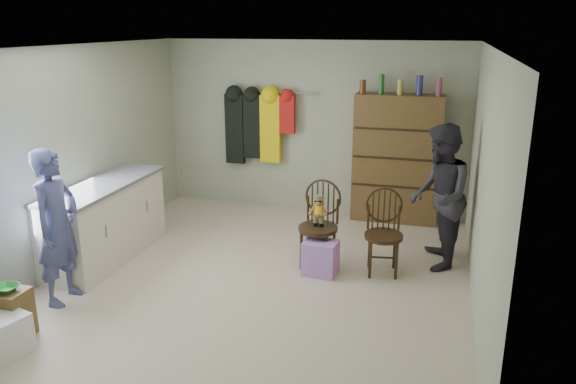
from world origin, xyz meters
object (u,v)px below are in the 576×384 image
(counter, at_px, (105,221))
(chair_far, at_px, (384,228))
(dresser, at_px, (397,158))
(chair_front, at_px, (320,219))

(counter, distance_m, chair_far, 3.27)
(dresser, bearing_deg, chair_far, -89.00)
(chair_far, bearing_deg, dresser, 81.88)
(dresser, bearing_deg, chair_front, -111.09)
(counter, distance_m, dresser, 3.96)
(chair_front, bearing_deg, chair_far, 6.41)
(chair_front, bearing_deg, dresser, 74.06)
(chair_front, relative_size, chair_far, 1.05)
(chair_front, bearing_deg, counter, -163.97)
(chair_far, bearing_deg, chair_front, 172.14)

